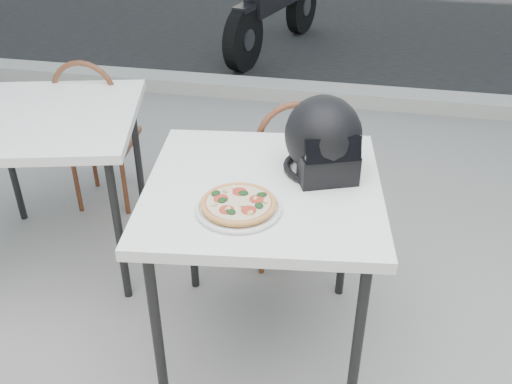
% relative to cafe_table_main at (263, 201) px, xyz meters
% --- Properties ---
extents(curb, '(30.00, 0.25, 0.12)m').
position_rel_cafe_table_main_xyz_m(curb, '(0.13, 2.78, -0.68)').
color(curb, '#ADABA1').
rests_on(curb, ground).
extents(cafe_table_main, '(0.96, 0.96, 0.82)m').
position_rel_cafe_table_main_xyz_m(cafe_table_main, '(0.00, 0.00, 0.00)').
color(cafe_table_main, white).
rests_on(cafe_table_main, ground).
extents(plate, '(0.39, 0.39, 0.02)m').
position_rel_cafe_table_main_xyz_m(plate, '(-0.05, -0.19, 0.08)').
color(plate, silver).
rests_on(plate, cafe_table_main).
extents(pizza, '(0.32, 0.32, 0.03)m').
position_rel_cafe_table_main_xyz_m(pizza, '(-0.05, -0.19, 0.10)').
color(pizza, '#E49D53').
rests_on(pizza, plate).
extents(helmet, '(0.38, 0.38, 0.30)m').
position_rel_cafe_table_main_xyz_m(helmet, '(0.20, 0.14, 0.20)').
color(helmet, black).
rests_on(helmet, cafe_table_main).
extents(cafe_chair_main, '(0.47, 0.47, 0.93)m').
position_rel_cafe_table_main_xyz_m(cafe_chair_main, '(0.00, 0.60, -0.23)').
color(cafe_chair_main, brown).
rests_on(cafe_chair_main, ground).
extents(cafe_table_side, '(1.04, 1.04, 0.81)m').
position_rel_cafe_table_main_xyz_m(cafe_table_side, '(-1.12, 0.42, -0.01)').
color(cafe_table_side, white).
rests_on(cafe_table_side, ground).
extents(cafe_chair_side, '(0.39, 0.39, 0.93)m').
position_rel_cafe_table_main_xyz_m(cafe_chair_side, '(-1.12, 0.91, -0.22)').
color(cafe_chair_side, brown).
rests_on(cafe_chair_side, ground).
extents(motorcycle, '(0.71, 1.94, 0.99)m').
position_rel_cafe_table_main_xyz_m(motorcycle, '(-0.64, 4.06, -0.31)').
color(motorcycle, black).
rests_on(motorcycle, street_asphalt).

